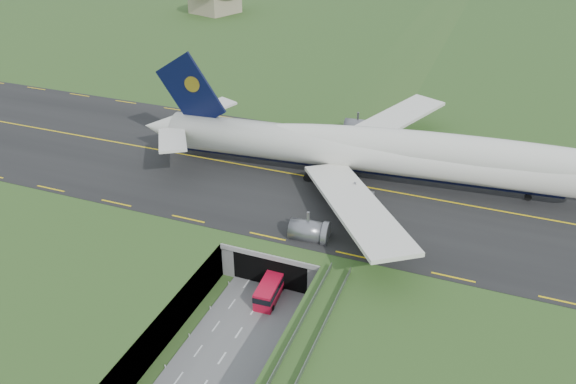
% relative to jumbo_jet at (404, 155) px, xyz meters
% --- Properties ---
extents(ground, '(900.00, 900.00, 0.00)m').
position_rel_jumbo_jet_xyz_m(ground, '(-13.82, -36.62, -11.88)').
color(ground, '#294F1F').
rests_on(ground, ground).
extents(airfield_deck, '(800.00, 800.00, 6.00)m').
position_rel_jumbo_jet_xyz_m(airfield_deck, '(-13.82, -36.62, -8.88)').
color(airfield_deck, gray).
rests_on(airfield_deck, ground).
extents(trench_road, '(12.00, 75.00, 0.20)m').
position_rel_jumbo_jet_xyz_m(trench_road, '(-13.82, -44.12, -11.78)').
color(trench_road, slate).
rests_on(trench_road, ground).
extents(taxiway, '(800.00, 44.00, 0.18)m').
position_rel_jumbo_jet_xyz_m(taxiway, '(-13.82, -3.62, -5.79)').
color(taxiway, black).
rests_on(taxiway, airfield_deck).
extents(tunnel_portal, '(17.00, 22.30, 6.00)m').
position_rel_jumbo_jet_xyz_m(tunnel_portal, '(-13.82, -19.90, -8.55)').
color(tunnel_portal, gray).
rests_on(tunnel_portal, ground).
extents(jumbo_jet, '(105.42, 65.57, 21.77)m').
position_rel_jumbo_jet_xyz_m(jumbo_jet, '(0.00, 0.00, 0.00)').
color(jumbo_jet, white).
rests_on(jumbo_jet, ground).
extents(shuttle_tram, '(3.17, 7.39, 2.96)m').
position_rel_jumbo_jet_xyz_m(shuttle_tram, '(-12.71, -31.30, -10.25)').
color(shuttle_tram, red).
rests_on(shuttle_tram, ground).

